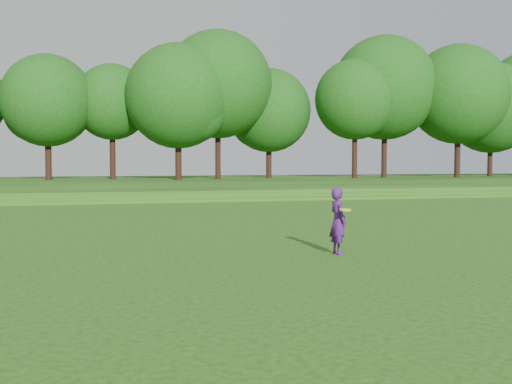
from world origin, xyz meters
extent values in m
plane|color=#1B450D|center=(0.00, 0.00, 0.00)|extent=(140.00, 140.00, 0.00)
cube|color=#1B450D|center=(0.00, 34.00, 0.30)|extent=(130.00, 30.00, 0.60)
cube|color=gray|center=(0.00, 20.00, 0.02)|extent=(130.00, 1.60, 0.04)
imported|color=#491768|center=(2.57, 0.41, 0.80)|extent=(0.42, 0.60, 1.59)
cylinder|color=yellow|center=(2.55, -0.08, 1.11)|extent=(0.28, 0.28, 0.06)
camera|label=1|loc=(-3.09, -13.85, 2.29)|focal=45.00mm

